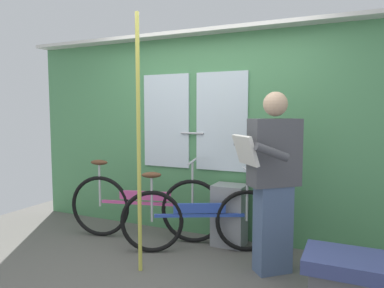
{
  "coord_description": "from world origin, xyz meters",
  "views": [
    {
      "loc": [
        1.5,
        -2.65,
        1.44
      ],
      "look_at": [
        0.07,
        0.48,
        1.12
      ],
      "focal_mm": 33.37,
      "sensor_mm": 36.0,
      "label": 1
    }
  ],
  "objects_px": {
    "handrail_pole": "(139,145)",
    "passenger_reading_newspaper": "(273,179)",
    "trash_bin_by_wall": "(229,215)",
    "bicycle_leaning_behind": "(199,219)",
    "bench_seat_corner": "(356,287)",
    "bicycle_near_door": "(144,206)"
  },
  "relations": [
    {
      "from": "bicycle_near_door",
      "to": "handrail_pole",
      "type": "distance_m",
      "value": 1.11
    },
    {
      "from": "bench_seat_corner",
      "to": "trash_bin_by_wall",
      "type": "bearing_deg",
      "value": 141.97
    },
    {
      "from": "trash_bin_by_wall",
      "to": "handrail_pole",
      "type": "relative_size",
      "value": 0.29
    },
    {
      "from": "bicycle_near_door",
      "to": "bicycle_leaning_behind",
      "type": "relative_size",
      "value": 1.19
    },
    {
      "from": "handrail_pole",
      "to": "passenger_reading_newspaper",
      "type": "bearing_deg",
      "value": 23.25
    },
    {
      "from": "passenger_reading_newspaper",
      "to": "trash_bin_by_wall",
      "type": "bearing_deg",
      "value": -81.94
    },
    {
      "from": "bicycle_near_door",
      "to": "passenger_reading_newspaper",
      "type": "relative_size",
      "value": 1.08
    },
    {
      "from": "bicycle_leaning_behind",
      "to": "passenger_reading_newspaper",
      "type": "distance_m",
      "value": 0.94
    },
    {
      "from": "bicycle_leaning_behind",
      "to": "bench_seat_corner",
      "type": "height_order",
      "value": "bicycle_leaning_behind"
    },
    {
      "from": "passenger_reading_newspaper",
      "to": "bench_seat_corner",
      "type": "height_order",
      "value": "passenger_reading_newspaper"
    },
    {
      "from": "bicycle_near_door",
      "to": "bicycle_leaning_behind",
      "type": "distance_m",
      "value": 0.71
    },
    {
      "from": "bicycle_leaning_behind",
      "to": "passenger_reading_newspaper",
      "type": "relative_size",
      "value": 0.91
    },
    {
      "from": "bicycle_leaning_behind",
      "to": "trash_bin_by_wall",
      "type": "distance_m",
      "value": 0.39
    },
    {
      "from": "bicycle_near_door",
      "to": "bicycle_leaning_behind",
      "type": "xyz_separation_m",
      "value": [
        0.7,
        -0.09,
        -0.03
      ]
    },
    {
      "from": "trash_bin_by_wall",
      "to": "bench_seat_corner",
      "type": "relative_size",
      "value": 0.94
    },
    {
      "from": "bicycle_leaning_behind",
      "to": "handrail_pole",
      "type": "height_order",
      "value": "handrail_pole"
    },
    {
      "from": "bicycle_leaning_behind",
      "to": "passenger_reading_newspaper",
      "type": "height_order",
      "value": "passenger_reading_newspaper"
    },
    {
      "from": "bicycle_leaning_behind",
      "to": "handrail_pole",
      "type": "bearing_deg",
      "value": -142.99
    },
    {
      "from": "passenger_reading_newspaper",
      "to": "trash_bin_by_wall",
      "type": "height_order",
      "value": "passenger_reading_newspaper"
    },
    {
      "from": "trash_bin_by_wall",
      "to": "handrail_pole",
      "type": "height_order",
      "value": "handrail_pole"
    },
    {
      "from": "handrail_pole",
      "to": "bicycle_near_door",
      "type": "bearing_deg",
      "value": 119.32
    },
    {
      "from": "bicycle_near_door",
      "to": "bench_seat_corner",
      "type": "bearing_deg",
      "value": -32.69
    }
  ]
}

